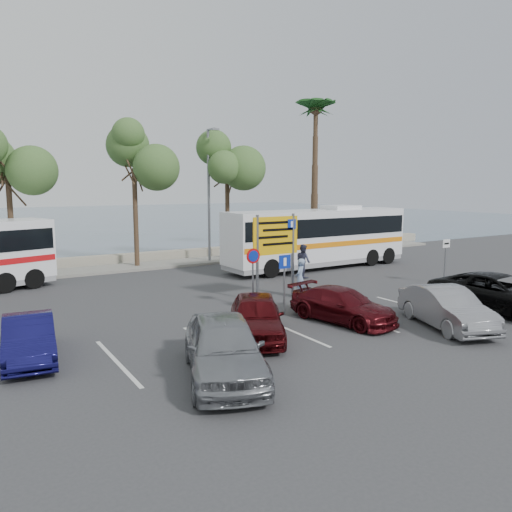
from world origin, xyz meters
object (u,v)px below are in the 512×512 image
direction_sign (276,242)px  car_maroon (343,305)px  car_blue (29,338)px  suv_black (500,293)px  car_silver_b (447,308)px  pedestrian_near (300,278)px  street_lamp_right (209,188)px  pedestrian_far (303,261)px  car_red (256,316)px  coach_bus_right (318,239)px  car_silver_a (224,347)px

direction_sign → car_maroon: bearing=-90.1°
car_blue → suv_black: 16.40m
car_silver_b → pedestrian_near: 6.47m
street_lamp_right → car_blue: street_lamp_right is taller
street_lamp_right → direction_sign: size_ratio=2.23×
car_silver_b → pedestrian_near: bearing=123.3°
direction_sign → pedestrian_far: 5.37m
car_red → pedestrian_near: bearing=69.4°
car_maroon → pedestrian_far: pedestrian_far is taller
coach_bus_right → car_silver_b: bearing=-108.4°
car_red → pedestrian_far: size_ratio=2.35×
car_blue → car_silver_b: bearing=-10.9°
car_blue → pedestrian_near: pedestrian_near is taller
car_silver_a → pedestrian_far: bearing=66.0°
coach_bus_right → car_silver_a: 17.37m
car_silver_b → coach_bus_right: bearing=91.5°
coach_bus_right → pedestrian_far: (-2.56, -2.03, -0.80)m
coach_bus_right → car_silver_a: size_ratio=2.53×
street_lamp_right → pedestrian_near: street_lamp_right is taller
car_blue → coach_bus_right: bearing=32.7°
pedestrian_near → suv_black: bearing=91.6°
street_lamp_right → car_silver_a: 19.19m
coach_bus_right → car_maroon: (-6.50, -9.63, -1.08)m
car_red → pedestrian_far: 10.72m
car_silver_a → car_blue: bearing=156.4°
suv_black → car_red: bearing=162.9°
direction_sign → suv_black: bearing=-46.8°
pedestrian_near → car_silver_a: bearing=3.6°
direction_sign → car_silver_b: size_ratio=0.86×
coach_bus_right → suv_black: 11.76m
car_maroon → suv_black: (6.00, -2.08, 0.13)m
car_red → pedestrian_near: 6.04m
coach_bus_right → car_silver_a: bearing=-136.1°
car_silver_a → suv_black: (12.00, 0.32, -0.06)m
car_maroon → suv_black: 6.35m
car_maroon → car_blue: bearing=160.2°
car_maroon → pedestrian_near: size_ratio=2.42×
suv_black → direction_sign: bearing=128.3°
suv_black → pedestrian_near: size_ratio=3.07×
street_lamp_right → pedestrian_far: 8.18m
car_maroon → car_silver_b: size_ratio=0.98×
suv_black → pedestrian_near: bearing=125.0°
car_silver_a → car_silver_b: (8.50, 0.00, -0.10)m
street_lamp_right → pedestrian_far: size_ratio=4.56×
street_lamp_right → pedestrian_near: size_ratio=4.73×
car_silver_a → pedestrian_far: 14.10m
street_lamp_right → car_maroon: (-2.00, -14.61, -4.00)m
coach_bus_right → street_lamp_right: bearing=132.1°
direction_sign → suv_black: size_ratio=0.69×
car_silver_a → car_blue: size_ratio=1.23×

